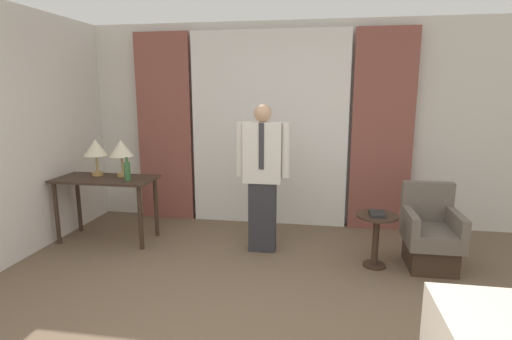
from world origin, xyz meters
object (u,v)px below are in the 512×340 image
armchair (430,237)px  table_lamp_right (121,149)px  table_lamp_left (96,149)px  side_table (376,232)px  book (377,214)px  desk (106,188)px  person (263,173)px  bottle_near_edge (127,171)px

armchair → table_lamp_right: bearing=175.9°
armchair → table_lamp_left: bearing=176.2°
side_table → book: (-0.00, -0.02, 0.20)m
desk → table_lamp_left: (-0.17, 0.12, 0.46)m
desk → person: person is taller
bottle_near_edge → side_table: 2.84m
desk → table_lamp_right: size_ratio=2.64×
side_table → book: 0.20m
desk → person: 1.93m
table_lamp_right → book: size_ratio=2.14×
armchair → desk: bearing=177.8°
bottle_near_edge → person: 1.57m
desk → person: size_ratio=0.71×
table_lamp_left → bottle_near_edge: 0.60m
desk → table_lamp_left: table_lamp_left is taller
table_lamp_left → bottle_near_edge: table_lamp_left is taller
table_lamp_left → table_lamp_right: 0.33m
desk → table_lamp_right: 0.50m
armchair → book: bearing=-166.5°
armchair → book: size_ratio=4.07×
table_lamp_left → armchair: size_ratio=0.53×
table_lamp_left → armchair: 3.95m
side_table → armchair: bearing=11.1°
desk → table_lamp_right: (0.17, 0.12, 0.46)m
table_lamp_right → book: table_lamp_right is taller
bottle_near_edge → armchair: 3.39m
table_lamp_right → side_table: size_ratio=0.79×
table_lamp_right → person: person is taller
table_lamp_left → side_table: size_ratio=0.79×
bottle_near_edge → book: 2.81m
desk → book: (3.13, -0.27, -0.08)m
table_lamp_left → table_lamp_right: bearing=0.0°
table_lamp_right → bottle_near_edge: size_ratio=1.60×
table_lamp_left → side_table: 3.40m
person → table_lamp_right: bearing=175.6°
table_lamp_left → armchair: (3.86, -0.26, -0.79)m
person → armchair: (1.78, -0.12, -0.59)m
book → table_lamp_right: bearing=172.5°
table_lamp_right → book: (2.96, -0.39, -0.54)m
table_lamp_left → bottle_near_edge: bearing=-23.8°
desk → armchair: size_ratio=1.39×
table_lamp_left → bottle_near_edge: (0.51, -0.23, -0.22)m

